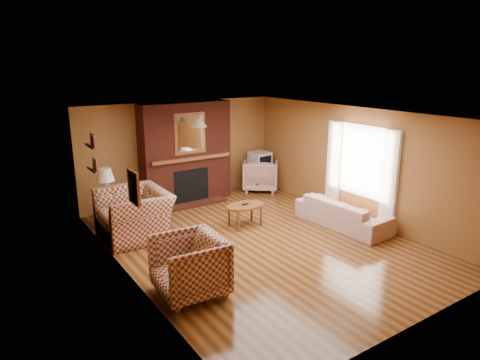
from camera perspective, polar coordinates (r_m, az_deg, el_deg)
floor at (r=8.18m, az=2.59°, el=-8.25°), size 6.50×6.50×0.00m
ceiling at (r=7.55m, az=2.81°, el=8.69°), size 6.50×6.50×0.00m
wall_back at (r=10.50m, az=-7.86°, el=3.83°), size 6.50×0.00×6.50m
wall_front at (r=5.64m, az=22.76°, el=-7.50°), size 6.50×0.00×6.50m
wall_left at (r=6.67m, az=-14.93°, el=-3.31°), size 0.00×6.50×6.50m
wall_right at (r=9.43m, az=15.05°, el=2.13°), size 0.00×6.50×6.50m
fireplace at (r=10.27m, az=-7.20°, el=3.49°), size 2.20×0.82×2.40m
window_right at (r=9.29m, az=15.74°, el=1.41°), size 0.10×1.85×2.00m
bookshelf at (r=8.34m, az=-19.06°, el=3.39°), size 0.09×0.55×0.71m
botanical_print at (r=6.31m, az=-13.97°, el=-0.99°), size 0.05×0.40×0.50m
pendant_light at (r=9.53m, az=-5.51°, el=7.62°), size 0.36×0.36×0.48m
plaid_loveseat at (r=8.53m, az=-13.96°, el=-4.41°), size 1.25×1.43×0.91m
plaid_armchair at (r=6.34m, az=-6.79°, el=-11.32°), size 1.04×1.01×0.88m
floral_sofa at (r=9.06m, az=13.55°, el=-4.30°), size 0.90×2.05×0.59m
floral_armchair at (r=11.31m, az=2.77°, el=0.69°), size 1.25×1.25×0.82m
coffee_table at (r=8.79m, az=0.69°, el=-3.69°), size 0.86×0.53×0.48m
side_table at (r=9.29m, az=-17.19°, el=-4.01°), size 0.49×0.49×0.60m
table_lamp at (r=9.11m, az=-17.50°, el=-0.18°), size 0.37×0.37×0.61m
tv_stand at (r=11.37m, az=2.64°, el=0.12°), size 0.53×0.48×0.57m
crt_tv at (r=11.24m, az=2.69°, el=2.61°), size 0.51×0.51×0.45m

